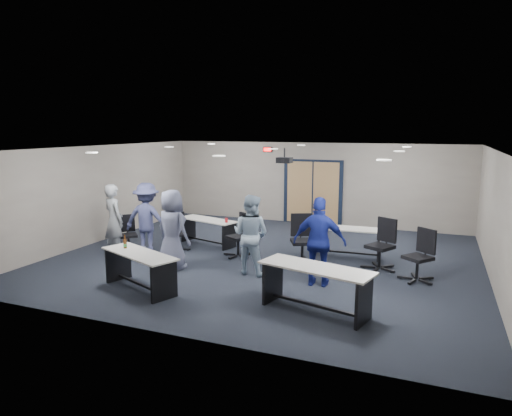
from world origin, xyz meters
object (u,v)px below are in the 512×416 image
at_px(table_front_left, 139,264).
at_px(person_gray, 114,221).
at_px(table_front_right, 316,281).
at_px(chair_back_a, 176,232).
at_px(chair_back_d, 380,245).
at_px(table_back_right, 346,237).
at_px(table_back_left, 208,227).
at_px(chair_back_b, 238,235).
at_px(chair_back_c, 302,240).
at_px(person_back, 147,219).
at_px(chair_loose_right, 418,256).
at_px(chair_loose_left, 128,234).
at_px(person_plaid, 172,229).
at_px(person_lightblue, 251,234).
at_px(person_navy, 320,242).

height_order(table_front_left, person_gray, person_gray).
bearing_deg(table_front_right, chair_back_a, 163.92).
bearing_deg(chair_back_d, table_front_left, -115.46).
relative_size(table_back_right, chair_back_a, 1.81).
xyz_separation_m(table_front_right, table_back_left, (-3.92, 3.46, -0.07)).
height_order(table_front_right, chair_back_b, chair_back_b).
relative_size(table_back_right, chair_back_b, 1.68).
distance_m(chair_back_c, person_back, 3.97).
bearing_deg(chair_loose_right, person_gray, -135.23).
bearing_deg(chair_back_c, person_gray, 168.46).
bearing_deg(table_front_left, chair_loose_left, 153.50).
bearing_deg(chair_loose_right, chair_loose_left, -138.97).
bearing_deg(chair_back_a, person_plaid, -90.18).
bearing_deg(person_back, table_back_right, -169.97).
relative_size(chair_back_b, chair_back_d, 0.93).
height_order(chair_back_c, chair_back_d, same).
height_order(person_lightblue, person_navy, person_navy).
relative_size(person_navy, person_back, 1.00).
relative_size(table_front_left, person_gray, 1.07).
xyz_separation_m(table_front_left, chair_loose_left, (-1.95, 2.22, -0.05)).
distance_m(chair_loose_left, person_plaid, 2.01).
bearing_deg(table_front_left, table_back_right, 71.38).
bearing_deg(table_back_right, person_gray, -161.41).
bearing_deg(chair_back_c, chair_loose_left, 162.82).
bearing_deg(chair_back_b, chair_back_d, 33.55).
height_order(table_back_left, chair_back_b, chair_back_b).
height_order(chair_loose_left, person_lightblue, person_lightblue).
relative_size(person_lightblue, person_navy, 0.96).
bearing_deg(person_gray, person_plaid, -163.26).
distance_m(table_back_left, person_navy, 4.23).
xyz_separation_m(chair_back_d, chair_loose_right, (0.84, -0.52, -0.03)).
xyz_separation_m(chair_back_c, person_lightblue, (-0.86, -1.13, 0.30)).
relative_size(table_front_right, chair_back_d, 1.82).
bearing_deg(chair_back_c, chair_back_b, 154.83).
relative_size(chair_loose_left, person_plaid, 0.52).
bearing_deg(person_lightblue, chair_back_b, -47.01).
xyz_separation_m(chair_loose_left, person_lightblue, (3.61, -0.45, 0.41)).
distance_m(chair_back_b, person_back, 2.36).
distance_m(table_back_right, person_lightblue, 2.76).
height_order(chair_back_a, person_gray, person_gray).
distance_m(person_plaid, person_lightblue, 1.83).
height_order(person_gray, person_back, same).
height_order(chair_loose_left, person_plaid, person_plaid).
relative_size(table_back_right, chair_back_d, 1.57).
distance_m(table_front_right, person_back, 5.33).
bearing_deg(table_front_right, chair_loose_left, 173.88).
height_order(table_back_right, person_lightblue, person_lightblue).
distance_m(chair_back_d, person_navy, 1.88).
height_order(table_back_right, person_plaid, person_plaid).
xyz_separation_m(chair_back_a, chair_loose_right, (5.94, -0.16, 0.05)).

